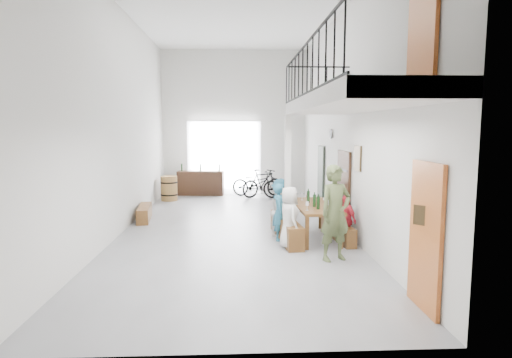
{
  "coord_description": "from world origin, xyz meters",
  "views": [
    {
      "loc": [
        0.07,
        -10.6,
        2.56
      ],
      "look_at": [
        0.54,
        -0.5,
        1.35
      ],
      "focal_mm": 30.0,
      "sensor_mm": 36.0,
      "label": 1
    }
  ],
  "objects_px": {
    "side_bench": "(144,213)",
    "bicycle_near": "(256,184)",
    "bench_inner": "(286,229)",
    "oak_barrel": "(169,188)",
    "tasting_table": "(315,208)",
    "serving_counter": "(201,183)",
    "host_standing": "(335,213)"
  },
  "relations": [
    {
      "from": "tasting_table",
      "to": "side_bench",
      "type": "bearing_deg",
      "value": 151.17
    },
    {
      "from": "side_bench",
      "to": "bicycle_near",
      "type": "relative_size",
      "value": 0.74
    },
    {
      "from": "host_standing",
      "to": "serving_counter",
      "type": "bearing_deg",
      "value": 88.58
    },
    {
      "from": "serving_counter",
      "to": "bicycle_near",
      "type": "height_order",
      "value": "bicycle_near"
    },
    {
      "from": "oak_barrel",
      "to": "host_standing",
      "type": "height_order",
      "value": "host_standing"
    },
    {
      "from": "side_bench",
      "to": "host_standing",
      "type": "bearing_deg",
      "value": -40.55
    },
    {
      "from": "bench_inner",
      "to": "bicycle_near",
      "type": "height_order",
      "value": "bicycle_near"
    },
    {
      "from": "oak_barrel",
      "to": "bicycle_near",
      "type": "bearing_deg",
      "value": 11.67
    },
    {
      "from": "tasting_table",
      "to": "serving_counter",
      "type": "relative_size",
      "value": 1.25
    },
    {
      "from": "oak_barrel",
      "to": "host_standing",
      "type": "xyz_separation_m",
      "value": [
        4.28,
        -7.06,
        0.5
      ]
    },
    {
      "from": "side_bench",
      "to": "serving_counter",
      "type": "bearing_deg",
      "value": 74.76
    },
    {
      "from": "tasting_table",
      "to": "side_bench",
      "type": "height_order",
      "value": "tasting_table"
    },
    {
      "from": "host_standing",
      "to": "bicycle_near",
      "type": "bearing_deg",
      "value": 75.72
    },
    {
      "from": "bench_inner",
      "to": "bicycle_near",
      "type": "bearing_deg",
      "value": 88.64
    },
    {
      "from": "tasting_table",
      "to": "oak_barrel",
      "type": "bearing_deg",
      "value": 125.26
    },
    {
      "from": "bench_inner",
      "to": "host_standing",
      "type": "xyz_separation_m",
      "value": [
        0.77,
        -1.59,
        0.68
      ]
    },
    {
      "from": "tasting_table",
      "to": "side_bench",
      "type": "distance_m",
      "value": 4.9
    },
    {
      "from": "bench_inner",
      "to": "serving_counter",
      "type": "bearing_deg",
      "value": 105.31
    },
    {
      "from": "bench_inner",
      "to": "serving_counter",
      "type": "relative_size",
      "value": 1.24
    },
    {
      "from": "bench_inner",
      "to": "side_bench",
      "type": "relative_size",
      "value": 1.53
    },
    {
      "from": "serving_counter",
      "to": "host_standing",
      "type": "relative_size",
      "value": 0.94
    },
    {
      "from": "tasting_table",
      "to": "bench_inner",
      "type": "distance_m",
      "value": 0.82
    },
    {
      "from": "side_bench",
      "to": "bicycle_near",
      "type": "distance_m",
      "value": 5.09
    },
    {
      "from": "host_standing",
      "to": "tasting_table",
      "type": "bearing_deg",
      "value": 70.24
    },
    {
      "from": "host_standing",
      "to": "bench_inner",
      "type": "bearing_deg",
      "value": 92.73
    },
    {
      "from": "bench_inner",
      "to": "oak_barrel",
      "type": "distance_m",
      "value": 6.51
    },
    {
      "from": "tasting_table",
      "to": "bicycle_near",
      "type": "relative_size",
      "value": 1.14
    },
    {
      "from": "bench_inner",
      "to": "serving_counter",
      "type": "xyz_separation_m",
      "value": [
        -2.5,
        6.66,
        0.21
      ]
    },
    {
      "from": "bench_inner",
      "to": "bicycle_near",
      "type": "xyz_separation_m",
      "value": [
        -0.42,
        6.11,
        0.25
      ]
    },
    {
      "from": "side_bench",
      "to": "oak_barrel",
      "type": "height_order",
      "value": "oak_barrel"
    },
    {
      "from": "serving_counter",
      "to": "host_standing",
      "type": "bearing_deg",
      "value": -62.54
    },
    {
      "from": "tasting_table",
      "to": "oak_barrel",
      "type": "distance_m",
      "value": 6.83
    }
  ]
}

